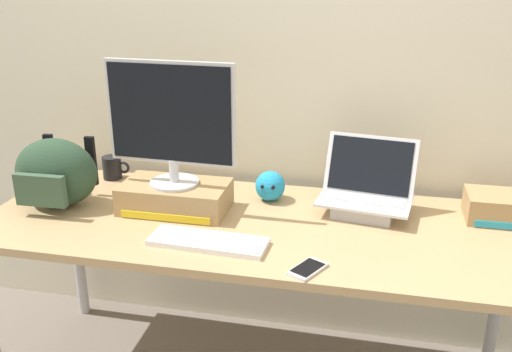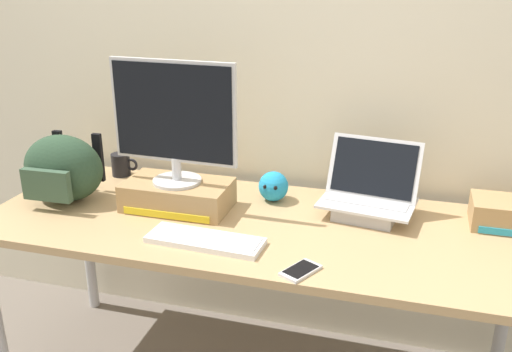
% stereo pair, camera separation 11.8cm
% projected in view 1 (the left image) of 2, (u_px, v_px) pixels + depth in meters
% --- Properties ---
extents(back_wall, '(7.00, 0.10, 2.60)m').
position_uv_depth(back_wall, '(281.00, 51.00, 2.30)').
color(back_wall, silver).
rests_on(back_wall, ground).
extents(desk, '(2.03, 0.77, 0.74)m').
position_uv_depth(desk, '(256.00, 237.00, 2.08)').
color(desk, tan).
rests_on(desk, ground).
extents(toner_box_yellow, '(0.41, 0.23, 0.11)m').
position_uv_depth(toner_box_yellow, '(175.00, 197.00, 2.14)').
color(toner_box_yellow, '#A88456').
rests_on(toner_box_yellow, desk).
extents(desktop_monitor, '(0.49, 0.19, 0.47)m').
position_uv_depth(desktop_monitor, '(171.00, 121.00, 2.03)').
color(desktop_monitor, silver).
rests_on(desktop_monitor, toner_box_yellow).
extents(open_laptop, '(0.37, 0.28, 0.28)m').
position_uv_depth(open_laptop, '(366.00, 198.00, 2.11)').
color(open_laptop, '#ADADB2').
rests_on(open_laptop, desk).
extents(external_keyboard, '(0.41, 0.16, 0.02)m').
position_uv_depth(external_keyboard, '(208.00, 241.00, 1.88)').
color(external_keyboard, white).
rests_on(external_keyboard, desk).
extents(messenger_backpack, '(0.33, 0.27, 0.27)m').
position_uv_depth(messenger_backpack, '(56.00, 173.00, 2.15)').
color(messenger_backpack, '#28422D').
rests_on(messenger_backpack, desk).
extents(coffee_mug, '(0.12, 0.08, 0.10)m').
position_uv_depth(coffee_mug, '(113.00, 168.00, 2.46)').
color(coffee_mug, black).
rests_on(coffee_mug, desk).
extents(cell_phone, '(0.12, 0.15, 0.01)m').
position_uv_depth(cell_phone, '(308.00, 269.00, 1.72)').
color(cell_phone, silver).
rests_on(cell_phone, desk).
extents(plush_toy, '(0.12, 0.12, 0.12)m').
position_uv_depth(plush_toy, '(270.00, 186.00, 2.23)').
color(plush_toy, '#2393CC').
rests_on(plush_toy, desk).
extents(toner_box_cyan, '(0.32, 0.18, 0.10)m').
position_uv_depth(toner_box_cyan, '(511.00, 208.00, 2.04)').
color(toner_box_cyan, '#A88456').
rests_on(toner_box_cyan, desk).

